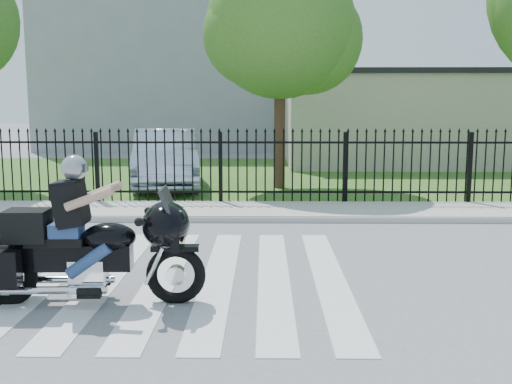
{
  "coord_description": "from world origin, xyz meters",
  "views": [
    {
      "loc": [
        1.06,
        -8.36,
        2.53
      ],
      "look_at": [
        0.92,
        1.69,
        1.0
      ],
      "focal_mm": 42.0,
      "sensor_mm": 36.0,
      "label": 1
    }
  ],
  "objects": [
    {
      "name": "crosswalk",
      "position": [
        0.0,
        0.0,
        0.01
      ],
      "size": [
        5.0,
        5.5,
        0.01
      ],
      "primitive_type": null,
      "color": "silver",
      "rests_on": "ground"
    },
    {
      "name": "motorcycle_rider",
      "position": [
        -1.21,
        -1.11,
        0.79
      ],
      "size": [
        2.91,
        0.9,
        1.92
      ],
      "rotation": [
        0.0,
        0.0,
        0.03
      ],
      "color": "black",
      "rests_on": "ground"
    },
    {
      "name": "sidewalk",
      "position": [
        0.0,
        5.0,
        0.06
      ],
      "size": [
        40.0,
        2.0,
        0.12
      ],
      "primitive_type": "cube",
      "color": "#ADAAA3",
      "rests_on": "ground"
    },
    {
      "name": "ground",
      "position": [
        0.0,
        0.0,
        0.0
      ],
      "size": [
        120.0,
        120.0,
        0.0
      ],
      "primitive_type": "plane",
      "color": "slate",
      "rests_on": "ground"
    },
    {
      "name": "grass_strip",
      "position": [
        0.0,
        12.0,
        0.01
      ],
      "size": [
        40.0,
        12.0,
        0.02
      ],
      "primitive_type": "cube",
      "color": "#30561D",
      "rests_on": "ground"
    },
    {
      "name": "curb",
      "position": [
        0.0,
        4.0,
        0.06
      ],
      "size": [
        40.0,
        0.12,
        0.12
      ],
      "primitive_type": "cube",
      "color": "#ADAAA3",
      "rests_on": "ground"
    },
    {
      "name": "building_low",
      "position": [
        7.0,
        16.0,
        1.75
      ],
      "size": [
        10.0,
        6.0,
        3.5
      ],
      "primitive_type": "cube",
      "color": "#BBB39C",
      "rests_on": "ground"
    },
    {
      "name": "iron_fence",
      "position": [
        0.0,
        6.0,
        0.9
      ],
      "size": [
        26.0,
        0.04,
        1.8
      ],
      "color": "black",
      "rests_on": "ground"
    },
    {
      "name": "parked_car",
      "position": [
        -1.84,
        9.12,
        0.87
      ],
      "size": [
        2.59,
        5.36,
        1.69
      ],
      "primitive_type": "imported",
      "rotation": [
        0.0,
        0.0,
        0.16
      ],
      "color": "#ABBBD8",
      "rests_on": "grass_strip"
    },
    {
      "name": "tree_mid",
      "position": [
        1.5,
        9.0,
        4.67
      ],
      "size": [
        4.2,
        4.2,
        6.78
      ],
      "color": "#382316",
      "rests_on": "ground"
    },
    {
      "name": "building_tall",
      "position": [
        -3.0,
        26.0,
        6.0
      ],
      "size": [
        15.0,
        10.0,
        12.0
      ],
      "primitive_type": "cube",
      "color": "#919599",
      "rests_on": "ground"
    },
    {
      "name": "building_low_roof",
      "position": [
        7.0,
        16.0,
        3.6
      ],
      "size": [
        10.2,
        6.2,
        0.2
      ],
      "primitive_type": "cube",
      "color": "black",
      "rests_on": "building_low"
    }
  ]
}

